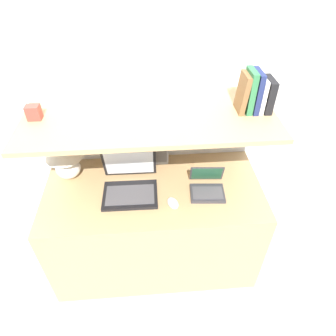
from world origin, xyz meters
The scene contains 16 objects.
ground_plane centered at (0.00, 0.00, 0.00)m, with size 12.00×12.00×0.00m, color #B2AD9E.
wall_back centered at (0.00, 0.74, 1.20)m, with size 6.00×0.05×2.40m.
desk centered at (0.00, 0.34, 0.36)m, with size 1.39×0.68×0.72m.
back_riser centered at (0.00, 0.70, 0.60)m, with size 1.39×0.04×1.19m.
shelf centered at (0.00, 0.41, 1.21)m, with size 1.39×0.61×0.03m.
table_lamp centered at (-0.55, 0.51, 0.90)m, with size 0.24×0.24×0.29m.
laptop_large centered at (-0.14, 0.33, 0.78)m, with size 0.34×0.32×0.26m.
laptop_small centered at (0.34, 0.29, 0.76)m, with size 0.23×0.22×0.15m.
computer_mouse centered at (0.11, 0.18, 0.74)m, with size 0.09×0.11×0.04m.
router_box centered at (0.06, 0.61, 0.80)m, with size 0.11×0.07×0.15m.
book_black centered at (0.65, 0.41, 1.31)m, with size 0.04×0.14×0.18m.
book_white centered at (0.61, 0.41, 1.32)m, with size 0.02×0.13×0.19m.
book_navy centered at (0.58, 0.41, 1.33)m, with size 0.03×0.14×0.23m.
book_green centered at (0.54, 0.41, 1.34)m, with size 0.03×0.13×0.23m.
book_brown centered at (0.50, 0.41, 1.33)m, with size 0.04×0.13×0.21m.
shelf_gadget centered at (-0.61, 0.41, 1.26)m, with size 0.07×0.06×0.08m.
Camera 1 is at (-0.02, -1.04, 2.06)m, focal length 32.00 mm.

